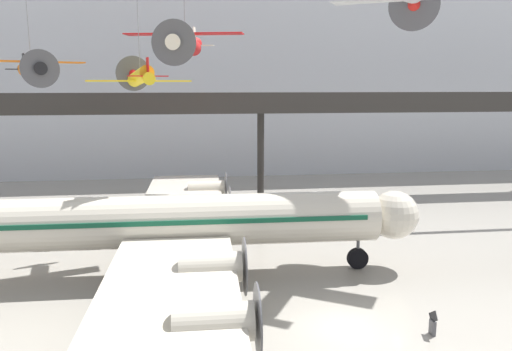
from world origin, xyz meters
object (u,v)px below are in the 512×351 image
(suspended_plane_red_highwing, at_px, (185,42))
(info_sign_pedestal, at_px, (433,325))
(airliner_silver_main, at_px, (161,223))
(suspended_plane_orange_highwing, at_px, (31,68))
(suspended_plane_yellow_lowwing, at_px, (140,77))

(suspended_plane_red_highwing, distance_m, info_sign_pedestal, 29.40)
(airliner_silver_main, xyz_separation_m, suspended_plane_orange_highwing, (-8.98, 8.21, 9.14))
(airliner_silver_main, height_order, info_sign_pedestal, airliner_silver_main)
(airliner_silver_main, bearing_deg, info_sign_pedestal, -33.48)
(info_sign_pedestal, bearing_deg, airliner_silver_main, 143.50)
(suspended_plane_orange_highwing, bearing_deg, suspended_plane_red_highwing, 92.67)
(suspended_plane_yellow_lowwing, bearing_deg, airliner_silver_main, -179.80)
(suspended_plane_orange_highwing, bearing_deg, airliner_silver_main, 19.89)
(suspended_plane_orange_highwing, relative_size, suspended_plane_yellow_lowwing, 0.98)
(suspended_plane_orange_highwing, height_order, info_sign_pedestal, suspended_plane_orange_highwing)
(suspended_plane_red_highwing, relative_size, info_sign_pedestal, 7.97)
(suspended_plane_red_highwing, xyz_separation_m, suspended_plane_yellow_lowwing, (-2.80, -10.16, -3.01))
(airliner_silver_main, relative_size, suspended_plane_red_highwing, 3.62)
(airliner_silver_main, height_order, suspended_plane_yellow_lowwing, suspended_plane_yellow_lowwing)
(suspended_plane_red_highwing, bearing_deg, info_sign_pedestal, 38.88)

